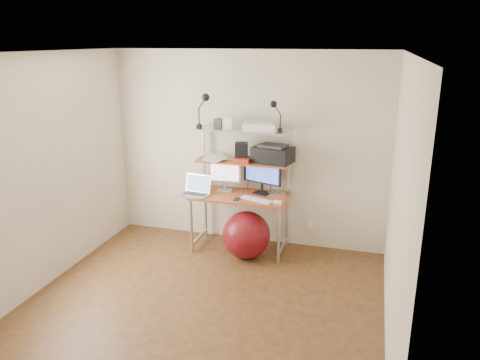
# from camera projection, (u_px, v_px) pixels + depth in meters

# --- Properties ---
(room) EXTENTS (3.60, 3.60, 3.60)m
(room) POSITION_uv_depth(u_px,v_px,m) (197.00, 190.00, 4.39)
(room) COLOR brown
(room) RESTS_ON ground
(computer_desk) EXTENTS (1.20, 0.60, 1.57)m
(computer_desk) POSITION_uv_depth(u_px,v_px,m) (241.00, 177.00, 5.86)
(computer_desk) COLOR #A84E20
(computer_desk) RESTS_ON ground
(desktop) EXTENTS (1.20, 0.60, 0.00)m
(desktop) POSITION_uv_depth(u_px,v_px,m) (240.00, 195.00, 5.86)
(desktop) COLOR #A84E20
(desktop) RESTS_ON computer_desk
(mid_shelf) EXTENTS (1.18, 0.34, 0.00)m
(mid_shelf) POSITION_uv_depth(u_px,v_px,m) (243.00, 161.00, 5.86)
(mid_shelf) COLOR #A84E20
(mid_shelf) RESTS_ON computer_desk
(top_shelf) EXTENTS (1.18, 0.34, 0.00)m
(top_shelf) POSITION_uv_depth(u_px,v_px,m) (243.00, 129.00, 5.75)
(top_shelf) COLOR #B6B6BB
(top_shelf) RESTS_ON computer_desk
(floor) EXTENTS (3.60, 3.60, 0.00)m
(floor) POSITION_uv_depth(u_px,v_px,m) (200.00, 307.00, 4.75)
(floor) COLOR brown
(floor) RESTS_ON ground
(wall_outlet) EXTENTS (0.08, 0.01, 0.12)m
(wall_outlet) POSITION_uv_depth(u_px,v_px,m) (310.00, 225.00, 6.08)
(wall_outlet) COLOR white
(wall_outlet) RESTS_ON room
(monitor_silver) EXTENTS (0.41, 0.16, 0.45)m
(monitor_silver) POSITION_uv_depth(u_px,v_px,m) (225.00, 172.00, 5.97)
(monitor_silver) COLOR silver
(monitor_silver) RESTS_ON desktop
(monitor_black) EXTENTS (0.51, 0.22, 0.53)m
(monitor_black) POSITION_uv_depth(u_px,v_px,m) (262.00, 173.00, 5.85)
(monitor_black) COLOR black
(monitor_black) RESTS_ON desktop
(laptop) EXTENTS (0.39, 0.33, 0.31)m
(laptop) POSITION_uv_depth(u_px,v_px,m) (197.00, 190.00, 5.88)
(laptop) COLOR silver
(laptop) RESTS_ON desktop
(keyboard) EXTENTS (0.43, 0.24, 0.01)m
(keyboard) POSITION_uv_depth(u_px,v_px,m) (256.00, 199.00, 5.68)
(keyboard) COLOR white
(keyboard) RESTS_ON desktop
(mouse) EXTENTS (0.11, 0.07, 0.03)m
(mouse) POSITION_uv_depth(u_px,v_px,m) (278.00, 202.00, 5.57)
(mouse) COLOR white
(mouse) RESTS_ON desktop
(mac_mini) EXTENTS (0.25, 0.25, 0.04)m
(mac_mini) POSITION_uv_depth(u_px,v_px,m) (277.00, 193.00, 5.87)
(mac_mini) COLOR silver
(mac_mini) RESTS_ON desktop
(phone) EXTENTS (0.07, 0.12, 0.01)m
(phone) POSITION_uv_depth(u_px,v_px,m) (237.00, 199.00, 5.69)
(phone) COLOR black
(phone) RESTS_ON desktop
(printer) EXTENTS (0.53, 0.42, 0.22)m
(printer) POSITION_uv_depth(u_px,v_px,m) (273.00, 154.00, 5.76)
(printer) COLOR black
(printer) RESTS_ON mid_shelf
(nas_cube) EXTENTS (0.19, 0.19, 0.23)m
(nas_cube) POSITION_uv_depth(u_px,v_px,m) (242.00, 152.00, 5.84)
(nas_cube) COLOR black
(nas_cube) RESTS_ON mid_shelf
(red_box) EXTENTS (0.19, 0.14, 0.05)m
(red_box) POSITION_uv_depth(u_px,v_px,m) (242.00, 160.00, 5.77)
(red_box) COLOR red
(red_box) RESTS_ON mid_shelf
(scanner) EXTENTS (0.42, 0.30, 0.10)m
(scanner) POSITION_uv_depth(u_px,v_px,m) (260.00, 126.00, 5.68)
(scanner) COLOR white
(scanner) RESTS_ON top_shelf
(box_white) EXTENTS (0.13, 0.11, 0.14)m
(box_white) POSITION_uv_depth(u_px,v_px,m) (228.00, 123.00, 5.76)
(box_white) COLOR white
(box_white) RESTS_ON top_shelf
(box_grey) EXTENTS (0.13, 0.13, 0.11)m
(box_grey) POSITION_uv_depth(u_px,v_px,m) (220.00, 123.00, 5.83)
(box_grey) COLOR #323234
(box_grey) RESTS_ON top_shelf
(clip_lamp_left) EXTENTS (0.17, 0.10, 0.43)m
(clip_lamp_left) POSITION_uv_depth(u_px,v_px,m) (204.00, 103.00, 5.69)
(clip_lamp_left) COLOR black
(clip_lamp_left) RESTS_ON top_shelf
(clip_lamp_right) EXTENTS (0.15, 0.08, 0.37)m
(clip_lamp_right) POSITION_uv_depth(u_px,v_px,m) (275.00, 109.00, 5.50)
(clip_lamp_right) COLOR black
(clip_lamp_right) RESTS_ON top_shelf
(exercise_ball) EXTENTS (0.59, 0.59, 0.59)m
(exercise_ball) POSITION_uv_depth(u_px,v_px,m) (246.00, 235.00, 5.77)
(exercise_ball) COLOR maroon
(exercise_ball) RESTS_ON floor
(paper_stack) EXTENTS (0.36, 0.42, 0.03)m
(paper_stack) POSITION_uv_depth(u_px,v_px,m) (215.00, 158.00, 5.96)
(paper_stack) COLOR white
(paper_stack) RESTS_ON mid_shelf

